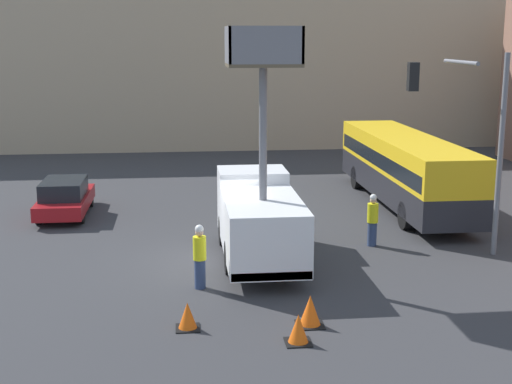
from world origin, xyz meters
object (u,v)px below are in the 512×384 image
Objects in this scene: traffic_cone_far_side at (310,311)px; parked_car_curbside at (65,197)px; traffic_light_pole at (472,122)px; road_worker_near_truck at (200,257)px; road_worker_directing at (373,220)px; city_bus at (404,165)px; traffic_cone_near_truck at (188,316)px; utility_truck at (259,214)px; traffic_cone_mid_road at (298,329)px.

parked_car_curbside is at bearing 122.54° from traffic_cone_far_side.
traffic_light_pole is 3.51× the size of road_worker_near_truck.
road_worker_directing reaches higher than parked_car_curbside.
traffic_cone_near_truck is at bearing 150.12° from city_bus.
road_worker_near_truck is at bearing 143.78° from city_bus.
traffic_cone_mid_road is at bearing -87.95° from utility_truck.
traffic_cone_mid_road is at bearing -68.32° from road_worker_near_truck.
traffic_cone_far_side is at bearing -82.50° from utility_truck.
utility_truck is 10.13m from city_bus.
road_worker_directing reaches higher than traffic_cone_mid_road.
parked_car_curbside reaches higher than traffic_cone_far_side.
city_bus is 15.27m from traffic_cone_mid_road.
traffic_cone_mid_road is 0.15× the size of parked_car_curbside.
traffic_light_pole reaches higher than traffic_cone_mid_road.
parked_car_curbside is (-5.21, 9.31, -0.20)m from road_worker_near_truck.
city_bus reaches higher than traffic_cone_near_truck.
traffic_light_pole is 4.68m from road_worker_directing.
utility_truck is at bearing 65.48° from traffic_cone_near_truck.
road_worker_near_truck is 10.67m from parked_car_curbside.
traffic_cone_far_side is (0.47, 1.02, 0.04)m from traffic_cone_mid_road.
traffic_cone_far_side is (2.67, -3.04, -0.58)m from road_worker_near_truck.
traffic_cone_far_side is (3.07, -0.11, 0.05)m from traffic_cone_near_truck.
utility_truck is 10.76× the size of traffic_cone_near_truck.
traffic_cone_mid_road is at bearing -61.02° from parked_car_curbside.
city_bus is 6.45× the size of road_worker_near_truck.
traffic_cone_near_truck is at bearing -162.48° from road_worker_directing.
traffic_light_pole is at bearing 8.03° from road_worker_near_truck.
road_worker_near_truck reaches higher than road_worker_directing.
road_worker_near_truck is 4.09m from traffic_cone_far_side.
traffic_cone_far_side reaches higher than traffic_cone_near_truck.
traffic_cone_near_truck is at bearing -150.39° from traffic_light_pole.
road_worker_near_truck is 2.65× the size of traffic_cone_mid_road.
road_worker_directing is 2.57× the size of traffic_cone_mid_road.
traffic_cone_near_truck is (-9.28, -5.27, -4.12)m from traffic_light_pole.
road_worker_near_truck is 4.66m from traffic_cone_mid_road.
traffic_cone_near_truck is (-0.40, -2.92, -0.63)m from road_worker_near_truck.
traffic_light_pole is 11.44m from traffic_cone_near_truck.
road_worker_near_truck is at bearing -60.79° from parked_car_curbside.
road_worker_near_truck reaches higher than traffic_cone_near_truck.
traffic_cone_mid_road is (-3.90, -7.77, -0.59)m from road_worker_directing.
utility_truck reaches higher than traffic_light_pole.
traffic_cone_far_side is (-6.38, -12.56, -1.41)m from city_bus.
parked_car_curbside is (-4.81, 12.24, 0.43)m from traffic_cone_near_truck.
city_bus reaches higher than road_worker_near_truck.
traffic_cone_near_truck is 3.08m from traffic_cone_far_side.
city_bus is at bearing 39.67° from road_worker_near_truck.
city_bus reaches higher than traffic_cone_far_side.
parked_car_curbside is at bearing 112.43° from road_worker_near_truck.
city_bus is at bearing 63.07° from traffic_cone_far_side.
parked_car_curbside is at bearing 111.44° from traffic_cone_near_truck.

